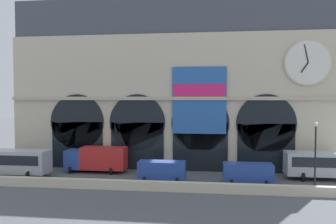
{
  "coord_description": "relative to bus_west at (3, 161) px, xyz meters",
  "views": [
    {
      "loc": [
        5.15,
        -36.56,
        9.18
      ],
      "look_at": [
        -0.04,
        5.0,
        7.41
      ],
      "focal_mm": 35.55,
      "sensor_mm": 36.0,
      "label": 1
    }
  ],
  "objects": [
    {
      "name": "van_mideast",
      "position": [
        28.07,
        0.07,
        -0.54
      ],
      "size": [
        5.2,
        2.48,
        2.2
      ],
      "color": "#28479E",
      "rests_on": "ground"
    },
    {
      "name": "bus_east",
      "position": [
        38.06,
        3.02,
        0.0
      ],
      "size": [
        11.0,
        3.25,
        3.1
      ],
      "color": "#ADB2B7",
      "rests_on": "ground"
    },
    {
      "name": "street_lamp_quayside",
      "position": [
        34.0,
        -2.96,
        2.63
      ],
      "size": [
        0.44,
        0.44,
        6.9
      ],
      "color": "black",
      "rests_on": "ground"
    },
    {
      "name": "van_center",
      "position": [
        18.8,
        0.11,
        -0.54
      ],
      "size": [
        5.2,
        2.48,
        2.2
      ],
      "color": "#28479E",
      "rests_on": "ground"
    },
    {
      "name": "station_building",
      "position": [
        18.85,
        8.12,
        8.94
      ],
      "size": [
        41.66,
        5.24,
        22.14
      ],
      "color": "beige",
      "rests_on": "ground"
    },
    {
      "name": "box_truck_midwest",
      "position": [
        10.16,
        3.52,
        -0.08
      ],
      "size": [
        7.5,
        2.91,
        3.12
      ],
      "color": "#28479E",
      "rests_on": "ground"
    },
    {
      "name": "quay_parapet_wall",
      "position": [
        18.81,
        -3.76,
        -1.31
      ],
      "size": [
        90.0,
        0.7,
        0.95
      ],
      "primitive_type": "cube",
      "color": "beige",
      "rests_on": "ground"
    },
    {
      "name": "bus_west",
      "position": [
        0.0,
        0.0,
        0.0
      ],
      "size": [
        11.0,
        3.25,
        3.1
      ],
      "color": "#ADB2B7",
      "rests_on": "ground"
    },
    {
      "name": "ground_plane",
      "position": [
        18.81,
        0.7,
        -1.78
      ],
      "size": [
        200.0,
        200.0,
        0.0
      ],
      "primitive_type": "plane",
      "color": "#54565B"
    }
  ]
}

